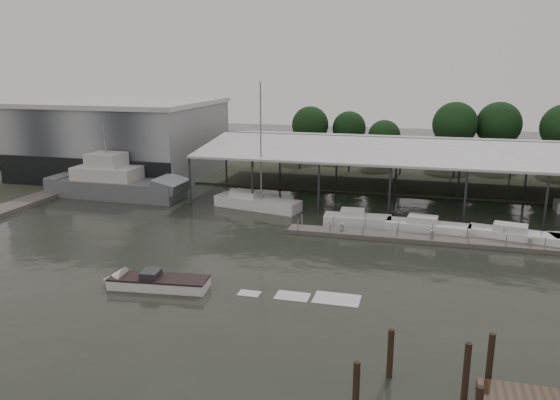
# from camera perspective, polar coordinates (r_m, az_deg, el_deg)

# --- Properties ---
(ground) EXTENTS (200.00, 200.00, 0.00)m
(ground) POSITION_cam_1_polar(r_m,az_deg,el_deg) (42.88, -3.53, -6.95)
(ground) COLOR #272C24
(ground) RESTS_ON ground
(land_strip_far) EXTENTS (140.00, 30.00, 0.30)m
(land_strip_far) POSITION_cam_1_polar(r_m,az_deg,el_deg) (82.38, 5.70, 3.30)
(land_strip_far) COLOR #3B4030
(land_strip_far) RESTS_ON ground
(land_strip_west) EXTENTS (20.00, 40.00, 0.30)m
(land_strip_west) POSITION_cam_1_polar(r_m,az_deg,el_deg) (87.38, -22.62, 2.90)
(land_strip_west) COLOR #3B4030
(land_strip_west) RESTS_ON ground
(storage_warehouse) EXTENTS (24.50, 20.50, 10.50)m
(storage_warehouse) POSITION_cam_1_polar(r_m,az_deg,el_deg) (79.84, -16.09, 6.25)
(storage_warehouse) COLOR #989DA1
(storage_warehouse) RESTS_ON ground
(covered_boat_shed) EXTENTS (58.24, 24.00, 6.96)m
(covered_boat_shed) POSITION_cam_1_polar(r_m,az_deg,el_deg) (66.72, 18.43, 5.38)
(covered_boat_shed) COLOR white
(covered_boat_shed) RESTS_ON ground
(trawler_dock) EXTENTS (3.00, 18.00, 0.50)m
(trawler_dock) POSITION_cam_1_polar(r_m,az_deg,el_deg) (68.97, -23.97, 0.17)
(trawler_dock) COLOR #646158
(trawler_dock) RESTS_ON ground
(floating_dock) EXTENTS (28.00, 2.00, 1.40)m
(floating_dock) POSITION_cam_1_polar(r_m,az_deg,el_deg) (50.32, 16.72, -4.08)
(floating_dock) COLOR #646158
(floating_dock) RESTS_ON ground
(grey_trawler) EXTENTS (16.90, 5.11, 8.84)m
(grey_trawler) POSITION_cam_1_polar(r_m,az_deg,el_deg) (67.30, -16.72, 1.64)
(grey_trawler) COLOR slate
(grey_trawler) RESTS_ON ground
(white_sailboat) EXTENTS (9.99, 4.68, 13.78)m
(white_sailboat) POSITION_cam_1_polar(r_m,az_deg,el_deg) (59.50, -2.51, -0.26)
(white_sailboat) COLOR white
(white_sailboat) RESTS_ON ground
(speedboat_underway) EXTENTS (18.66, 4.00, 2.00)m
(speedboat_underway) POSITION_cam_1_polar(r_m,az_deg,el_deg) (39.92, -13.40, -8.35)
(speedboat_underway) COLOR white
(speedboat_underway) RESTS_ON ground
(moored_cruiser_0) EXTENTS (6.57, 2.57, 1.70)m
(moored_cruiser_0) POSITION_cam_1_polar(r_m,az_deg,el_deg) (53.57, 8.02, -2.06)
(moored_cruiser_0) COLOR white
(moored_cruiser_0) RESTS_ON ground
(moored_cruiser_1) EXTENTS (7.78, 2.93, 1.70)m
(moored_cruiser_1) POSITION_cam_1_polar(r_m,az_deg,el_deg) (52.46, 15.11, -2.77)
(moored_cruiser_1) COLOR white
(moored_cruiser_1) RESTS_ON ground
(moored_cruiser_2) EXTENTS (8.26, 3.79, 1.70)m
(moored_cruiser_2) POSITION_cam_1_polar(r_m,az_deg,el_deg) (52.44, 23.33, -3.46)
(moored_cruiser_2) COLOR white
(moored_cruiser_2) RESTS_ON ground
(mooring_pilings) EXTENTS (6.38, 7.09, 3.55)m
(mooring_pilings) POSITION_cam_1_polar(r_m,az_deg,el_deg) (26.90, 16.18, -18.63)
(mooring_pilings) COLOR #332619
(mooring_pilings) RESTS_ON ground
(horizon_tree_line) EXTENTS (67.67, 9.78, 9.96)m
(horizon_tree_line) POSITION_cam_1_polar(r_m,az_deg,el_deg) (87.09, 22.95, 6.80)
(horizon_tree_line) COLOR black
(horizon_tree_line) RESTS_ON ground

